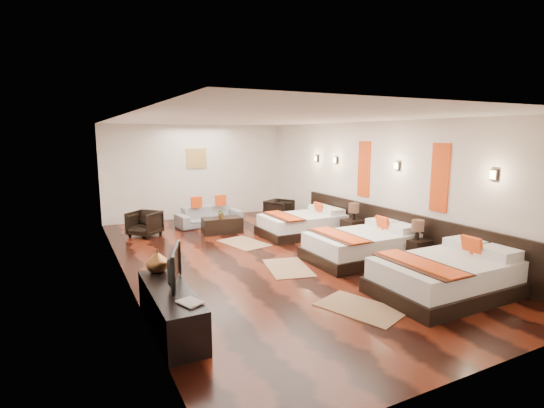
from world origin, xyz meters
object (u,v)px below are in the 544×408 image
figurine (157,261)px  nightstand_b (353,228)px  table_plant (221,213)px  tv_console (171,309)px  bed_far (303,224)px  tv (170,266)px  nightstand_a (416,248)px  book (182,305)px  armchair_right (279,211)px  armchair_left (144,224)px  bed_mid (363,245)px  bed_near (448,275)px  coffee_table (222,225)px  sofa (209,216)px

figurine → nightstand_b: bearing=20.1°
figurine → table_plant: bearing=58.5°
tv_console → figurine: bearing=90.0°
bed_far → tv: bearing=-140.5°
nightstand_a → book: (-4.95, -1.19, 0.26)m
armchair_right → armchair_left: bearing=148.2°
armchair_right → table_plant: (-2.00, -0.62, 0.21)m
nightstand_b → bed_mid: bearing=-120.3°
nightstand_a → tv_console: nightstand_a is taller
tv → figurine: bearing=24.9°
tv_console → book: book is taller
bed_mid → bed_near: bearing=-90.0°
bed_far → coffee_table: bed_far is taller
tv_console → sofa: bearing=67.1°
nightstand_b → armchair_left: nightstand_b is taller
bed_far → nightstand_a: nightstand_a is taller
nightstand_b → figurine: nightstand_b is taller
figurine → table_plant: size_ratio=1.35×
tv → table_plant: bearing=-7.9°
nightstand_b → book: nightstand_b is taller
tv_console → coffee_table: size_ratio=1.80×
bed_mid → nightstand_a: 1.02m
nightstand_b → figurine: size_ratio=2.66×
bed_far → tv_console: bed_far is taller
tv_console → armchair_right: (4.42, 5.30, 0.05)m
armchair_left → tv: bearing=-49.2°
armchair_right → coffee_table: bearing=164.2°
bed_far → sofa: bed_far is taller
armchair_left → sofa: bearing=61.8°
tv → table_plant: tv is taller
armchair_left → table_plant: table_plant is taller
bed_mid → tv: tv is taller
coffee_table → table_plant: table_plant is taller
book → sofa: 6.84m
bed_far → figurine: 5.10m
nightstand_b → tv: bearing=-154.2°
bed_near → nightstand_a: bed_near is taller
armchair_left → bed_mid: bearing=-1.1°
bed_mid → armchair_right: 4.03m
nightstand_b → coffee_table: size_ratio=0.91×
nightstand_a → coffee_table: (-2.50, 4.14, -0.11)m
bed_far → book: bearing=-134.9°
bed_mid → armchair_right: size_ratio=3.15×
nightstand_b → armchair_right: (-0.53, 2.75, 0.00)m
nightstand_a → tv: 4.94m
nightstand_b → tv_console: 5.57m
book → coffee_table: size_ratio=0.29×
nightstand_b → tv_console: bearing=-152.7°
tv_console → bed_near: bearing=-10.6°
bed_far → table_plant: size_ratio=8.22×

